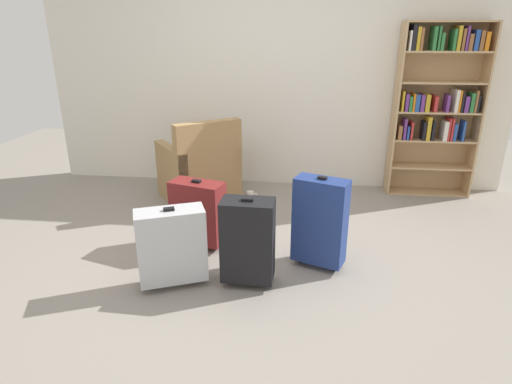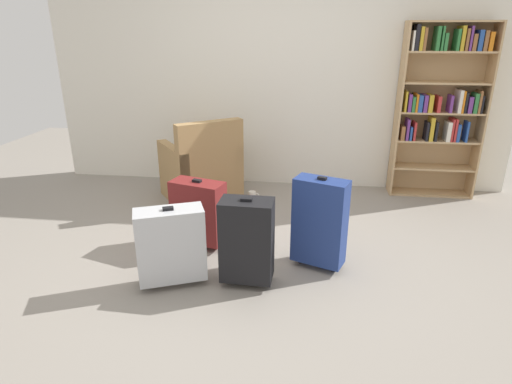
# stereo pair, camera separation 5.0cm
# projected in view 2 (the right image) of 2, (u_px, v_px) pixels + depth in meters

# --- Properties ---
(ground_plane) EXTENTS (9.12, 9.12, 0.00)m
(ground_plane) POSITION_uv_depth(u_px,v_px,m) (254.00, 266.00, 3.34)
(ground_plane) COLOR gray
(back_wall) EXTENTS (5.21, 0.10, 2.60)m
(back_wall) POSITION_uv_depth(u_px,v_px,m) (278.00, 72.00, 4.76)
(back_wall) COLOR silver
(back_wall) RESTS_ON ground
(bookshelf) EXTENTS (0.89, 0.27, 1.83)m
(bookshelf) POSITION_uv_depth(u_px,v_px,m) (440.00, 103.00, 4.48)
(bookshelf) COLOR tan
(bookshelf) RESTS_ON ground
(armchair) EXTENTS (0.98, 0.98, 0.90)m
(armchair) POSITION_uv_depth(u_px,v_px,m) (202.00, 171.00, 4.57)
(armchair) COLOR #9E7A4C
(armchair) RESTS_ON ground
(mug) EXTENTS (0.12, 0.08, 0.10)m
(mug) POSITION_uv_depth(u_px,v_px,m) (252.00, 196.00, 4.63)
(mug) COLOR white
(mug) RESTS_ON ground
(suitcase_dark_red) EXTENTS (0.48, 0.32, 0.60)m
(suitcase_dark_red) POSITION_uv_depth(u_px,v_px,m) (198.00, 212.00, 3.56)
(suitcase_dark_red) COLOR maroon
(suitcase_dark_red) RESTS_ON ground
(suitcase_navy_blue) EXTENTS (0.43, 0.31, 0.74)m
(suitcase_navy_blue) POSITION_uv_depth(u_px,v_px,m) (320.00, 222.00, 3.20)
(suitcase_navy_blue) COLOR navy
(suitcase_navy_blue) RESTS_ON ground
(suitcase_black) EXTENTS (0.38, 0.23, 0.67)m
(suitcase_black) POSITION_uv_depth(u_px,v_px,m) (247.00, 240.00, 2.99)
(suitcase_black) COLOR black
(suitcase_black) RESTS_ON ground
(suitcase_silver) EXTENTS (0.52, 0.37, 0.61)m
(suitcase_silver) POSITION_uv_depth(u_px,v_px,m) (171.00, 245.00, 3.00)
(suitcase_silver) COLOR #B7BABF
(suitcase_silver) RESTS_ON ground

